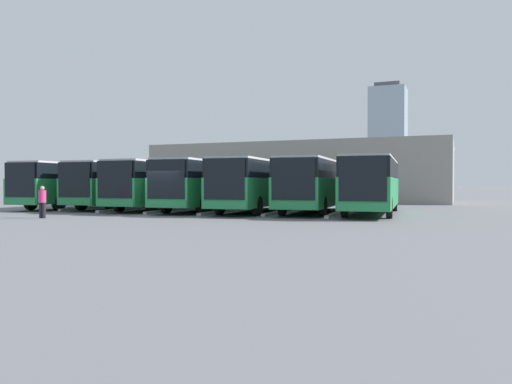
{
  "coord_description": "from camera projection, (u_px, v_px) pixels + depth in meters",
  "views": [
    {
      "loc": [
        -15.44,
        23.86,
        1.8
      ],
      "look_at": [
        -3.33,
        -5.82,
        1.26
      ],
      "focal_mm": 35.0,
      "sensor_mm": 36.0,
      "label": 1
    }
  ],
  "objects": [
    {
      "name": "ground_plane",
      "position": [
        162.0,
        216.0,
        27.95
      ],
      "size": [
        600.0,
        600.0,
        0.0
      ],
      "primitive_type": "plane",
      "color": "slate"
    },
    {
      "name": "bus_0",
      "position": [
        372.0,
        183.0,
        29.41
      ],
      "size": [
        3.5,
        11.85,
        3.26
      ],
      "rotation": [
        0.0,
        0.0,
        0.08
      ],
      "color": "#238447",
      "rests_on": "ground_plane"
    },
    {
      "name": "curb_divider_0",
      "position": [
        336.0,
        214.0,
        28.51
      ],
      "size": [
        0.75,
        6.45,
        0.15
      ],
      "primitive_type": "cube",
      "rotation": [
        0.0,
        0.0,
        0.08
      ],
      "color": "#B2B2AD",
      "rests_on": "ground_plane"
    },
    {
      "name": "bus_1",
      "position": [
        315.0,
        183.0,
        30.96
      ],
      "size": [
        3.5,
        11.85,
        3.26
      ],
      "rotation": [
        0.0,
        0.0,
        0.08
      ],
      "color": "#238447",
      "rests_on": "ground_plane"
    },
    {
      "name": "curb_divider_1",
      "position": [
        278.0,
        212.0,
        30.06
      ],
      "size": [
        0.75,
        6.45,
        0.15
      ],
      "primitive_type": "cube",
      "rotation": [
        0.0,
        0.0,
        0.08
      ],
      "color": "#B2B2AD",
      "rests_on": "ground_plane"
    },
    {
      "name": "bus_2",
      "position": [
        257.0,
        183.0,
        31.64
      ],
      "size": [
        3.5,
        11.85,
        3.26
      ],
      "rotation": [
        0.0,
        0.0,
        0.08
      ],
      "color": "#238447",
      "rests_on": "ground_plane"
    },
    {
      "name": "curb_divider_2",
      "position": [
        220.0,
        212.0,
        30.75
      ],
      "size": [
        0.75,
        6.45,
        0.15
      ],
      "primitive_type": "cube",
      "rotation": [
        0.0,
        0.0,
        0.08
      ],
      "color": "#B2B2AD",
      "rests_on": "ground_plane"
    },
    {
      "name": "bus_3",
      "position": [
        208.0,
        183.0,
        32.99
      ],
      "size": [
        3.5,
        11.85,
        3.26
      ],
      "rotation": [
        0.0,
        0.0,
        0.08
      ],
      "color": "#238447",
      "rests_on": "ground_plane"
    },
    {
      "name": "curb_divider_3",
      "position": [
        170.0,
        210.0,
        32.09
      ],
      "size": [
        0.75,
        6.45,
        0.15
      ],
      "primitive_type": "cube",
      "rotation": [
        0.0,
        0.0,
        0.08
      ],
      "color": "#B2B2AD",
      "rests_on": "ground_plane"
    },
    {
      "name": "bus_4",
      "position": [
        163.0,
        183.0,
        34.47
      ],
      "size": [
        3.5,
        11.85,
        3.26
      ],
      "rotation": [
        0.0,
        0.0,
        0.08
      ],
      "color": "#238447",
      "rests_on": "ground_plane"
    },
    {
      "name": "curb_divider_4",
      "position": [
        126.0,
        209.0,
        33.58
      ],
      "size": [
        0.75,
        6.45,
        0.15
      ],
      "primitive_type": "cube",
      "rotation": [
        0.0,
        0.0,
        0.08
      ],
      "color": "#B2B2AD",
      "rests_on": "ground_plane"
    },
    {
      "name": "bus_5",
      "position": [
        126.0,
        183.0,
        36.39
      ],
      "size": [
        3.5,
        11.85,
        3.26
      ],
      "rotation": [
        0.0,
        0.0,
        0.08
      ],
      "color": "#238447",
      "rests_on": "ground_plane"
    },
    {
      "name": "curb_divider_5",
      "position": [
        90.0,
        208.0,
        35.49
      ],
      "size": [
        0.75,
        6.45,
        0.15
      ],
      "primitive_type": "cube",
      "rotation": [
        0.0,
        0.0,
        0.08
      ],
      "color": "#B2B2AD",
      "rests_on": "ground_plane"
    },
    {
      "name": "bus_6",
      "position": [
        79.0,
        183.0,
        36.93
      ],
      "size": [
        3.5,
        11.85,
        3.26
      ],
      "rotation": [
        0.0,
        0.0,
        0.08
      ],
      "color": "#238447",
      "rests_on": "ground_plane"
    },
    {
      "name": "pedestrian",
      "position": [
        42.0,
        201.0,
        25.89
      ],
      "size": [
        0.4,
        0.39,
        1.67
      ],
      "rotation": [
        0.0,
        0.0,
        3.09
      ],
      "color": "black",
      "rests_on": "ground_plane"
    },
    {
      "name": "station_building",
      "position": [
        304.0,
        173.0,
        53.5
      ],
      "size": [
        29.87,
        16.91,
        5.87
      ],
      "color": "gray",
      "rests_on": "ground_plane"
    },
    {
      "name": "office_tower",
      "position": [
        388.0,
        137.0,
        263.32
      ],
      "size": [
        18.38,
        18.38,
        54.5
      ],
      "color": "#93A8B7",
      "rests_on": "ground_plane"
    }
  ]
}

